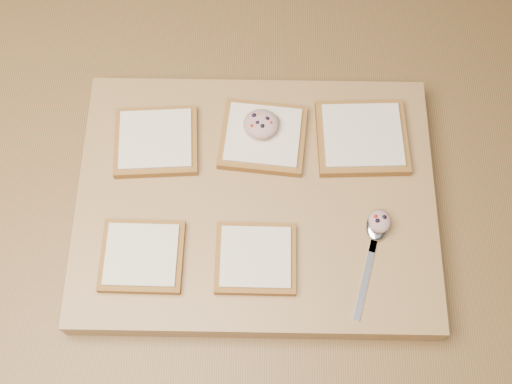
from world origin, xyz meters
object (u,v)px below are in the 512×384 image
(cutting_board, at_px, (256,201))
(bread_far_center, at_px, (263,137))
(spoon, at_px, (376,233))
(tuna_salad_dollop, at_px, (261,124))

(cutting_board, relative_size, bread_far_center, 3.84)
(bread_far_center, relative_size, spoon, 0.82)
(cutting_board, height_order, tuna_salad_dollop, tuna_salad_dollop)
(spoon, bearing_deg, bread_far_center, 137.30)
(spoon, bearing_deg, tuna_salad_dollop, 136.00)
(cutting_board, bearing_deg, bread_far_center, 84.39)
(cutting_board, bearing_deg, tuna_salad_dollop, 86.61)
(tuna_salad_dollop, height_order, spoon, tuna_salad_dollop)
(bread_far_center, height_order, spoon, bread_far_center)
(cutting_board, relative_size, spoon, 3.15)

